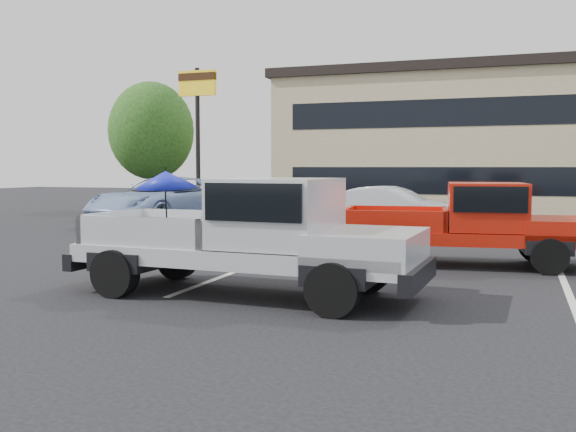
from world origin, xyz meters
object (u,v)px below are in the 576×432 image
at_px(silver_pickup, 264,231).
at_px(blue_suv, 165,201).
at_px(silver_sedan, 391,209).
at_px(red_pickup, 478,221).
at_px(motel_sign, 197,102).
at_px(tree_left, 151,131).

relative_size(silver_pickup, blue_suv, 0.94).
relative_size(silver_pickup, silver_sedan, 1.33).
bearing_deg(red_pickup, motel_sign, 133.36).
bearing_deg(motel_sign, red_pickup, -39.61).
relative_size(motel_sign, silver_pickup, 1.04).
bearing_deg(silver_sedan, motel_sign, 81.70).
bearing_deg(blue_suv, silver_sedan, 13.52).
height_order(tree_left, red_pickup, tree_left).
height_order(motel_sign, tree_left, tree_left).
relative_size(silver_sedan, blue_suv, 0.71).
xyz_separation_m(motel_sign, silver_sedan, (8.38, -2.78, -3.94)).
xyz_separation_m(tree_left, silver_pickup, (12.43, -16.91, -2.68)).
xyz_separation_m(tree_left, red_pickup, (15.43, -12.46, -2.79)).
relative_size(tree_left, silver_pickup, 1.04).
bearing_deg(red_pickup, blue_suv, 143.69).
bearing_deg(silver_pickup, red_pickup, 58.21).
height_order(silver_pickup, silver_sedan, silver_pickup).
height_order(red_pickup, silver_sedan, red_pickup).
xyz_separation_m(silver_sedan, blue_suv, (-8.04, -0.47, 0.14)).
distance_m(motel_sign, silver_pickup, 16.66).
bearing_deg(red_pickup, silver_sedan, 107.46).
height_order(silver_pickup, blue_suv, silver_pickup).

